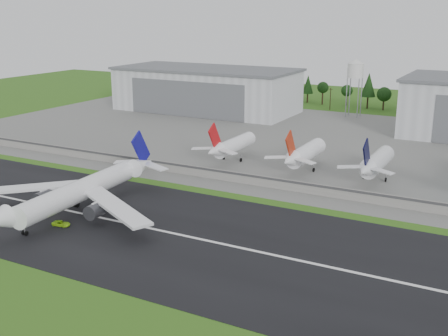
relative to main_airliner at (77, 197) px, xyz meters
The scene contains 14 objects.
ground 31.87m from the main_airliner, 17.68° to the right, with size 600.00×600.00×0.00m, color #1D5514.
runway 30.40m from the main_airliner, ahead, with size 320.00×60.00×0.10m, color black.
runway_centerline 30.39m from the main_airliner, ahead, with size 220.00×1.00×0.02m, color white.
apron 114.54m from the main_airliner, 74.80° to the left, with size 320.00×150.00×0.10m, color slate.
blast_fence 54.53m from the main_airliner, 56.55° to the left, with size 240.00×0.61×3.50m.
hangar_west 163.34m from the main_airliner, 107.84° to the left, with size 97.00×44.00×23.20m.
water_tower 178.30m from the main_airliner, 81.89° to the left, with size 8.40×8.40×29.40m.
utility_poles 192.85m from the main_airliner, 81.04° to the left, with size 230.00×3.00×12.00m, color black, non-canonical shape.
treeline 207.67m from the main_airliner, 81.69° to the left, with size 320.00×16.00×22.00m, color black, non-canonical shape.
main_airliner is the anchor object (origin of this frame).
ground_vehicle 10.03m from the main_airliner, 75.46° to the right, with size 2.17×4.71×1.31m, color #99DC19.
parked_jet_red_a 67.85m from the main_airliner, 80.74° to the left, with size 7.36×31.29×16.43m.
parked_jet_red_b 77.20m from the main_airliner, 60.21° to the left, with size 7.36×31.29×16.64m.
parked_jet_navy 91.57m from the main_airliner, 47.03° to the left, with size 7.36×31.29×16.63m.
Camera 1 is at (71.29, -96.53, 52.62)m, focal length 45.00 mm.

